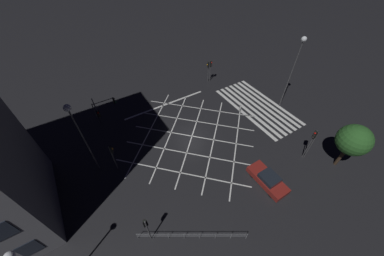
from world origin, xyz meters
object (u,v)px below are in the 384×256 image
at_px(traffic_light_ne_main, 97,112).
at_px(traffic_light_se_cross, 208,67).
at_px(street_tree_near, 354,140).
at_px(traffic_light_sw_cross, 312,139).
at_px(traffic_light_ne_cross, 106,105).
at_px(traffic_light_sw_main, 313,139).
at_px(traffic_light_nw_main, 146,226).
at_px(street_lamp_west, 75,123).
at_px(street_lamp_east, 298,57).
at_px(traffic_light_median_north, 112,153).
at_px(traffic_light_se_main, 211,67).
at_px(waiting_car, 268,179).

bearing_deg(traffic_light_ne_main, traffic_light_se_cross, 96.84).
bearing_deg(street_tree_near, traffic_light_sw_cross, 42.12).
relative_size(traffic_light_ne_cross, traffic_light_sw_main, 0.85).
bearing_deg(traffic_light_ne_cross, traffic_light_sw_cross, -46.68).
xyz_separation_m(traffic_light_nw_main, street_lamp_west, (9.73, 1.93, 4.44)).
bearing_deg(traffic_light_ne_main, traffic_light_nw_main, -1.03).
xyz_separation_m(street_lamp_east, street_lamp_west, (2.91, 25.77, -0.75)).
relative_size(traffic_light_median_north, street_tree_near, 0.67).
bearing_deg(traffic_light_se_cross, traffic_light_median_north, 26.80).
distance_m(traffic_light_sw_main, traffic_light_ne_main, 25.36).
xyz_separation_m(traffic_light_se_main, traffic_light_nw_main, (-17.81, 18.90, -0.02)).
bearing_deg(traffic_light_sw_cross, traffic_light_nw_main, -3.59).
bearing_deg(street_lamp_east, waiting_car, 126.69).
height_order(traffic_light_se_main, traffic_light_nw_main, traffic_light_se_main).
distance_m(street_lamp_east, waiting_car, 15.61).
xyz_separation_m(street_lamp_east, street_tree_near, (-10.67, 2.64, -3.74)).
bearing_deg(traffic_light_se_cross, traffic_light_ne_main, 6.84).
bearing_deg(traffic_light_sw_main, traffic_light_se_cross, 1.74).
bearing_deg(street_tree_near, traffic_light_se_cross, 7.04).
relative_size(traffic_light_median_north, street_lamp_east, 0.37).
bearing_deg(traffic_light_sw_main, traffic_light_se_main, 0.53).
xyz_separation_m(traffic_light_sw_main, traffic_light_median_north, (9.82, 19.17, -0.18)).
height_order(traffic_light_se_cross, traffic_light_ne_main, traffic_light_ne_main).
xyz_separation_m(traffic_light_sw_cross, traffic_light_se_cross, (19.19, 0.29, -0.51)).
xyz_separation_m(traffic_light_median_north, street_tree_near, (-12.46, -21.29, 1.32)).
distance_m(traffic_light_sw_cross, traffic_light_se_cross, 19.20).
xyz_separation_m(street_lamp_west, street_tree_near, (-13.57, -23.13, -2.99)).
bearing_deg(street_tree_near, traffic_light_nw_main, 79.73).
bearing_deg(traffic_light_sw_cross, traffic_light_ne_cross, -46.68).
relative_size(traffic_light_ne_cross, street_lamp_west, 0.38).
bearing_deg(traffic_light_se_main, traffic_light_nw_main, -46.71).
bearing_deg(street_tree_near, street_lamp_east, -13.90).
bearing_deg(street_lamp_east, traffic_light_sw_cross, 147.78).
distance_m(traffic_light_se_main, traffic_light_ne_main, 18.73).
height_order(traffic_light_ne_cross, traffic_light_sw_cross, traffic_light_sw_cross).
relative_size(street_lamp_east, waiting_car, 2.30).
xyz_separation_m(street_lamp_west, waiting_car, (-11.20, -14.64, -6.42)).
xyz_separation_m(traffic_light_se_cross, traffic_light_ne_main, (-2.19, 18.21, 0.38)).
distance_m(traffic_light_ne_main, street_lamp_east, 25.67).
bearing_deg(traffic_light_sw_main, street_lamp_east, -30.64).
xyz_separation_m(traffic_light_ne_cross, traffic_light_sw_cross, (-18.20, -17.16, 0.52)).
bearing_deg(traffic_light_median_north, street_lamp_east, -4.29).
distance_m(traffic_light_nw_main, street_lamp_west, 10.87).
relative_size(traffic_light_sw_main, street_tree_near, 0.72).
relative_size(traffic_light_sw_main, street_lamp_east, 0.40).
height_order(street_tree_near, waiting_car, street_tree_near).
height_order(traffic_light_se_main, traffic_light_median_north, traffic_light_median_north).
relative_size(traffic_light_nw_main, waiting_car, 0.82).
xyz_separation_m(traffic_light_nw_main, street_tree_near, (-3.84, -21.19, 1.45)).
bearing_deg(traffic_light_median_north, traffic_light_se_cross, 26.80).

